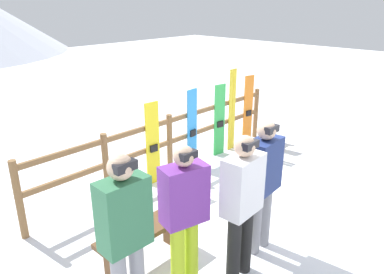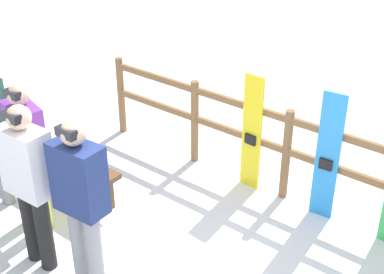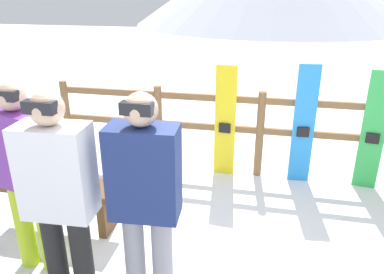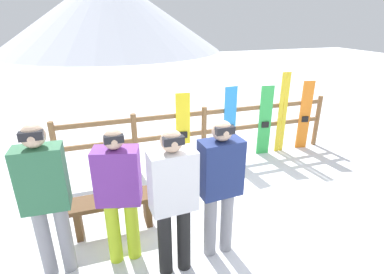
# 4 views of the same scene
# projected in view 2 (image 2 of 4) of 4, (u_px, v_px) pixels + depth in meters

# --- Properties ---
(fence) EXTENTS (5.41, 0.10, 1.12)m
(fence) POSITION_uv_depth(u_px,v_px,m) (287.00, 147.00, 6.01)
(fence) COLOR brown
(fence) RESTS_ON ground
(bench) EXTENTS (1.21, 0.36, 0.48)m
(bench) POSITION_uv_depth(u_px,v_px,m) (74.00, 172.00, 6.12)
(bench) COLOR brown
(bench) RESTS_ON ground
(person_purple) EXTENTS (0.53, 0.37, 1.65)m
(person_purple) POSITION_uv_depth(u_px,v_px,m) (27.00, 149.00, 5.40)
(person_purple) COLOR #B7D826
(person_purple) RESTS_ON ground
(person_navy) EXTENTS (0.49, 0.29, 1.70)m
(person_navy) POSITION_uv_depth(u_px,v_px,m) (80.00, 195.00, 4.61)
(person_navy) COLOR gray
(person_navy) RESTS_ON ground
(person_white) EXTENTS (0.49, 0.29, 1.71)m
(person_white) POSITION_uv_depth(u_px,v_px,m) (29.00, 178.00, 4.85)
(person_white) COLOR black
(person_white) RESTS_ON ground
(snowboard_yellow) EXTENTS (0.27, 0.07, 1.43)m
(snowboard_yellow) POSITION_uv_depth(u_px,v_px,m) (252.00, 134.00, 6.19)
(snowboard_yellow) COLOR yellow
(snowboard_yellow) RESTS_ON ground
(snowboard_blue) EXTENTS (0.26, 0.07, 1.48)m
(snowboard_blue) POSITION_uv_depth(u_px,v_px,m) (327.00, 158.00, 5.65)
(snowboard_blue) COLOR #288CE0
(snowboard_blue) RESTS_ON ground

